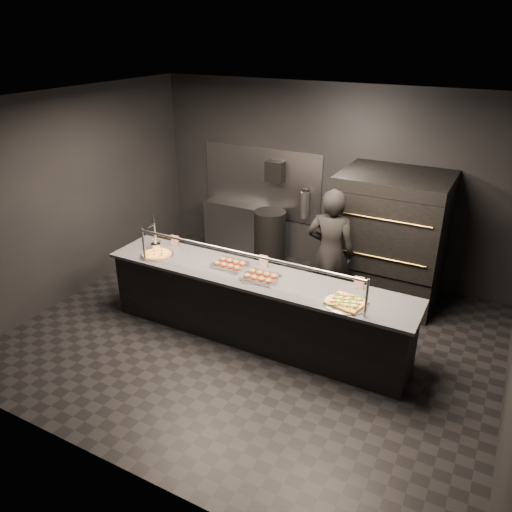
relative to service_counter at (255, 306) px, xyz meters
The scene contains 15 objects.
room 1.03m from the service_counter, 115.57° to the left, with size 6.04×6.00×3.00m.
service_counter is the anchor object (origin of this frame).
pizza_oven 2.30m from the service_counter, 57.73° to the left, with size 1.50×1.23×1.91m.
prep_shelf 2.82m from the service_counter, 124.59° to the left, with size 1.20×0.35×0.90m, color #99999E.
towel_dispenser 2.78m from the service_counter, 110.63° to the left, with size 0.30×0.20×0.35m, color black.
fire_extinguisher 2.50m from the service_counter, 98.30° to the left, with size 0.14×0.14×0.51m.
beer_tap 1.71m from the service_counter, behind, with size 0.14×0.20×0.53m.
round_pizza 1.53m from the service_counter, behind, with size 0.45×0.45×0.03m.
slider_tray_a 0.63m from the service_counter, behind, with size 0.50×0.41×0.07m.
slider_tray_b 0.50m from the service_counter, 27.62° to the right, with size 0.51×0.44×0.07m.
square_pizza 1.34m from the service_counter, ahead, with size 0.50×0.50×0.05m.
condiment_jar 1.75m from the service_counter, behind, with size 0.14×0.06×0.10m.
tent_cards 0.60m from the service_counter, 104.15° to the left, with size 2.81×0.04×0.15m.
trash_bin 2.40m from the service_counter, 112.06° to the left, with size 0.54×0.54×0.90m, color black.
worker 1.30m from the service_counter, 60.46° to the left, with size 0.67×0.44×1.84m, color black.
Camera 1 is at (2.63, -4.90, 3.77)m, focal length 35.00 mm.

